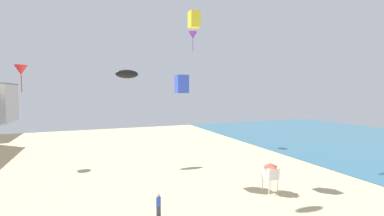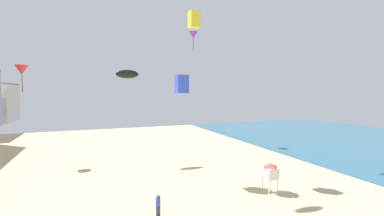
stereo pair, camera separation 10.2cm
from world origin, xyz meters
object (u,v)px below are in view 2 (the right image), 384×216
at_px(lifeguard_stand, 270,171).
at_px(kite_red_delta, 22,70).
at_px(kite_blue_box, 182,84).
at_px(kite_yellow_box, 194,20).
at_px(kite_purple_delta, 193,35).
at_px(kite_flyer, 158,204).
at_px(kite_black_parafoil, 127,74).

height_order(lifeguard_stand, kite_red_delta, kite_red_delta).
relative_size(kite_blue_box, kite_yellow_box, 1.07).
bearing_deg(kite_yellow_box, kite_purple_delta, 68.46).
xyz_separation_m(kite_flyer, kite_purple_delta, (12.19, 23.81, 17.28)).
height_order(kite_yellow_box, kite_black_parafoil, kite_yellow_box).
relative_size(kite_flyer, kite_blue_box, 0.94).
height_order(kite_red_delta, kite_blue_box, kite_red_delta).
distance_m(kite_purple_delta, kite_black_parafoil, 16.28).
distance_m(kite_flyer, kite_black_parafoil, 18.57).
distance_m(kite_flyer, kite_red_delta, 25.20).
bearing_deg(kite_blue_box, kite_flyer, -121.95).
height_order(kite_red_delta, kite_yellow_box, kite_yellow_box).
xyz_separation_m(kite_red_delta, kite_purple_delta, (24.01, 4.14, 6.85)).
distance_m(kite_flyer, kite_yellow_box, 17.86).
xyz_separation_m(kite_flyer, kite_red_delta, (-11.82, 19.67, 10.43)).
relative_size(lifeguard_stand, kite_black_parafoil, 0.93).
distance_m(kite_flyer, kite_purple_delta, 31.84).
distance_m(kite_blue_box, kite_purple_delta, 21.08).
bearing_deg(kite_yellow_box, kite_blue_box, -147.36).
height_order(kite_flyer, kite_yellow_box, kite_yellow_box).
bearing_deg(kite_purple_delta, kite_red_delta, -170.21).
bearing_deg(lifeguard_stand, kite_purple_delta, 82.97).
relative_size(kite_yellow_box, kite_black_parafoil, 0.59).
distance_m(kite_purple_delta, kite_yellow_box, 17.58).
bearing_deg(kite_red_delta, kite_yellow_box, -34.49).
distance_m(kite_flyer, lifeguard_stand, 10.22).
xyz_separation_m(kite_purple_delta, kite_yellow_box, (-6.41, -16.23, -2.17)).
bearing_deg(kite_red_delta, kite_purple_delta, 9.79).
xyz_separation_m(lifeguard_stand, kite_red_delta, (-21.96, 18.86, 9.50)).
distance_m(kite_blue_box, kite_black_parafoil, 10.10).
height_order(kite_purple_delta, kite_black_parafoil, kite_purple_delta).
distance_m(kite_red_delta, kite_yellow_box, 21.86).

